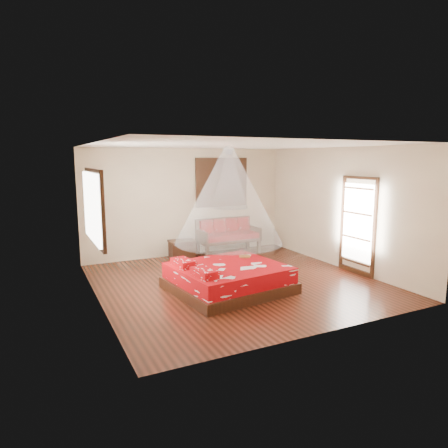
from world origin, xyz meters
The scene contains 10 objects.
room centered at (0.00, 0.00, 1.40)m, with size 5.54×5.54×2.84m.
bed centered at (-0.40, -0.40, 0.25)m, with size 2.30×2.13×0.64m.
daybed centered at (0.99, 2.38, 0.52)m, with size 1.65×0.73×0.94m.
storage_chest centered at (-0.29, 2.45, 0.23)m, with size 0.68×0.51×0.45m.
shutter_panel centered at (0.99, 2.72, 1.90)m, with size 1.52×0.06×1.32m.
window_left centered at (-2.71, 0.20, 1.70)m, with size 0.10×1.74×1.34m.
glazed_door centered at (2.72, -0.60, 1.07)m, with size 0.08×1.02×2.16m.
wine_tray centered at (0.23, 0.04, 0.55)m, with size 0.24×0.24×0.19m.
mosquito_net_main centered at (-0.38, -0.40, 1.85)m, with size 2.06×2.06×1.80m, color white.
mosquito_net_daybed centered at (0.99, 2.25, 2.00)m, with size 0.98×0.98×1.50m, color white.
Camera 1 is at (-3.76, -7.08, 2.55)m, focal length 32.00 mm.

